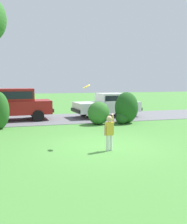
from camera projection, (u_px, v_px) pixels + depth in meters
name	position (u px, v px, depth m)	size (l,w,h in m)	color
ground_plane	(104.00, 146.00, 9.41)	(80.00, 80.00, 0.00)	#478438
driveway_strip	(69.00, 118.00, 16.19)	(28.00, 4.40, 0.02)	slate
shrub_centre_left	(99.00, 113.00, 13.98)	(1.22, 1.00, 1.26)	#33702B
shrub_centre	(126.00, 109.00, 14.37)	(1.38, 1.28, 1.75)	#1E511C
parked_sedan	(108.00, 104.00, 16.81)	(4.54, 2.38, 1.56)	white
parked_suv	(12.00, 103.00, 15.22)	(4.78, 2.26, 1.92)	maroon
child_thrower	(109.00, 130.00, 8.68)	(0.44, 0.30, 1.29)	white
frisbee	(87.00, 86.00, 9.26)	(0.26, 0.28, 0.17)	yellow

